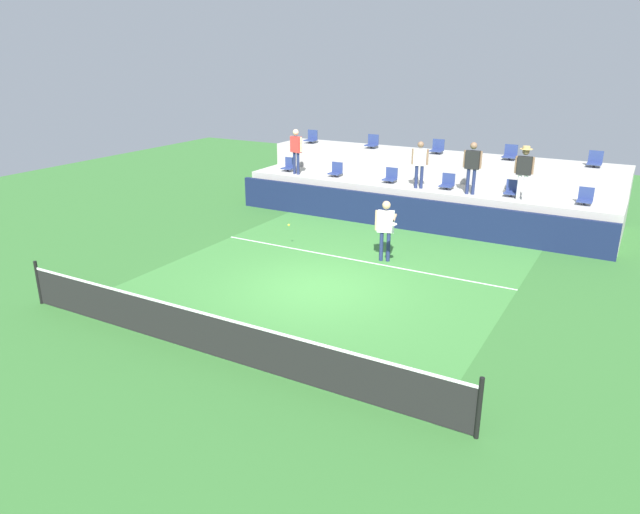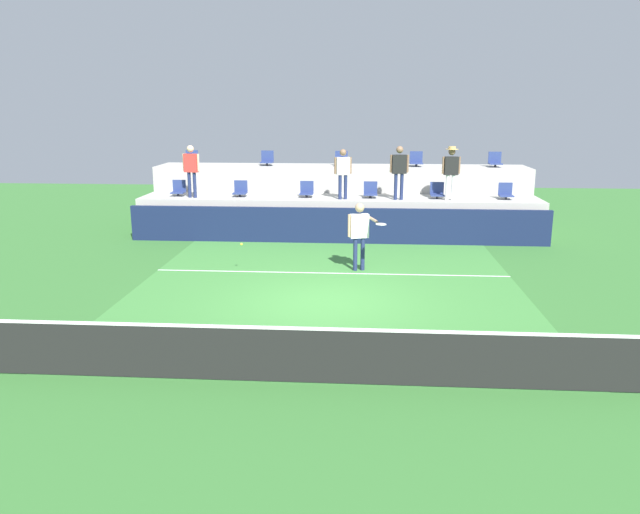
{
  "view_description": "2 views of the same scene",
  "coord_description": "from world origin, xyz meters",
  "px_view_note": "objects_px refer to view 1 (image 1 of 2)",
  "views": [
    {
      "loc": [
        6.82,
        -11.82,
        5.68
      ],
      "look_at": [
        0.63,
        -0.84,
        1.21
      ],
      "focal_mm": 32.75,
      "sensor_mm": 36.0,
      "label": 1
    },
    {
      "loc": [
        0.79,
        -12.64,
        4.14
      ],
      "look_at": [
        -0.09,
        -0.13,
        1.05
      ],
      "focal_mm": 34.39,
      "sensor_mm": 36.0,
      "label": 2
    }
  ],
  "objects_px": {
    "stadium_chair_upper_right": "(510,154)",
    "spectator_in_white": "(296,147)",
    "stadium_chair_upper_center": "(437,148)",
    "stadium_chair_lower_mid_left": "(391,176)",
    "stadium_chair_lower_left": "(336,171)",
    "stadium_chair_lower_mid_right": "(447,183)",
    "spectator_in_grey": "(472,163)",
    "tennis_ball": "(289,225)",
    "stadium_chair_upper_left": "(372,143)",
    "spectator_with_hat": "(524,168)",
    "spectator_leaning_on_rail": "(420,161)",
    "tennis_player": "(386,225)",
    "stadium_chair_upper_far_left": "(312,138)",
    "stadium_chair_lower_far_right": "(585,198)",
    "stadium_chair_upper_far_right": "(595,160)",
    "stadium_chair_lower_right": "(512,190)",
    "stadium_chair_lower_far_left": "(289,165)"
  },
  "relations": [
    {
      "from": "stadium_chair_upper_far_left",
      "to": "spectator_in_white",
      "type": "bearing_deg",
      "value": -74.67
    },
    {
      "from": "stadium_chair_lower_mid_right",
      "to": "tennis_ball",
      "type": "bearing_deg",
      "value": -124.41
    },
    {
      "from": "tennis_player",
      "to": "tennis_ball",
      "type": "bearing_deg",
      "value": -173.78
    },
    {
      "from": "stadium_chair_lower_left",
      "to": "spectator_in_grey",
      "type": "xyz_separation_m",
      "value": [
        5.16,
        -0.38,
        0.8
      ]
    },
    {
      "from": "stadium_chair_lower_right",
      "to": "stadium_chair_upper_far_left",
      "type": "height_order",
      "value": "stadium_chair_upper_far_left"
    },
    {
      "from": "tennis_ball",
      "to": "spectator_in_grey",
      "type": "bearing_deg",
      "value": 46.69
    },
    {
      "from": "stadium_chair_lower_mid_right",
      "to": "stadium_chair_upper_center",
      "type": "height_order",
      "value": "stadium_chair_upper_center"
    },
    {
      "from": "stadium_chair_upper_center",
      "to": "tennis_player",
      "type": "bearing_deg",
      "value": -83.49
    },
    {
      "from": "stadium_chair_upper_far_right",
      "to": "spectator_with_hat",
      "type": "xyz_separation_m",
      "value": [
        -1.79,
        -2.18,
        -0.04
      ]
    },
    {
      "from": "tennis_ball",
      "to": "stadium_chair_lower_mid_right",
      "type": "bearing_deg",
      "value": 55.59
    },
    {
      "from": "stadium_chair_upper_far_right",
      "to": "stadium_chair_upper_center",
      "type": "bearing_deg",
      "value": 180.0
    },
    {
      "from": "stadium_chair_upper_right",
      "to": "spectator_with_hat",
      "type": "distance_m",
      "value": 2.36
    },
    {
      "from": "stadium_chair_lower_far_right",
      "to": "stadium_chair_upper_left",
      "type": "distance_m",
      "value": 8.21
    },
    {
      "from": "tennis_player",
      "to": "stadium_chair_lower_left",
      "type": "bearing_deg",
      "value": 131.39
    },
    {
      "from": "stadium_chair_upper_far_left",
      "to": "spectator_leaning_on_rail",
      "type": "xyz_separation_m",
      "value": [
        5.49,
        -2.18,
        -0.12
      ]
    },
    {
      "from": "stadium_chair_upper_right",
      "to": "tennis_player",
      "type": "height_order",
      "value": "stadium_chair_upper_right"
    },
    {
      "from": "stadium_chair_upper_left",
      "to": "spectator_with_hat",
      "type": "xyz_separation_m",
      "value": [
        6.15,
        -2.18,
        -0.04
      ]
    },
    {
      "from": "stadium_chair_lower_far_left",
      "to": "tennis_ball",
      "type": "xyz_separation_m",
      "value": [
        3.04,
        -4.84,
        -0.74
      ]
    },
    {
      "from": "stadium_chair_lower_right",
      "to": "stadium_chair_upper_left",
      "type": "bearing_deg",
      "value": 162.74
    },
    {
      "from": "stadium_chair_upper_far_left",
      "to": "spectator_leaning_on_rail",
      "type": "height_order",
      "value": "spectator_leaning_on_rail"
    },
    {
      "from": "stadium_chair_lower_far_right",
      "to": "stadium_chair_lower_left",
      "type": "bearing_deg",
      "value": 180.0
    },
    {
      "from": "stadium_chair_upper_center",
      "to": "stadium_chair_upper_right",
      "type": "xyz_separation_m",
      "value": [
        2.61,
        0.0,
        0.0
      ]
    },
    {
      "from": "spectator_in_white",
      "to": "tennis_ball",
      "type": "bearing_deg",
      "value": -61.02
    },
    {
      "from": "stadium_chair_lower_mid_right",
      "to": "stadium_chair_lower_far_right",
      "type": "relative_size",
      "value": 1.0
    },
    {
      "from": "spectator_in_grey",
      "to": "tennis_ball",
      "type": "height_order",
      "value": "spectator_in_grey"
    },
    {
      "from": "stadium_chair_upper_far_left",
      "to": "stadium_chair_upper_left",
      "type": "bearing_deg",
      "value": 0.0
    },
    {
      "from": "stadium_chair_upper_left",
      "to": "stadium_chair_upper_right",
      "type": "distance_m",
      "value": 5.24
    },
    {
      "from": "stadium_chair_lower_right",
      "to": "tennis_player",
      "type": "xyz_separation_m",
      "value": [
        -2.45,
        -4.51,
        -0.38
      ]
    },
    {
      "from": "spectator_in_grey",
      "to": "tennis_ball",
      "type": "distance_m",
      "value": 6.31
    },
    {
      "from": "stadium_chair_upper_far_right",
      "to": "spectator_leaning_on_rail",
      "type": "distance_m",
      "value": 5.62
    },
    {
      "from": "stadium_chair_upper_far_left",
      "to": "spectator_leaning_on_rail",
      "type": "distance_m",
      "value": 5.91
    },
    {
      "from": "stadium_chair_lower_far_left",
      "to": "stadium_chair_upper_center",
      "type": "relative_size",
      "value": 1.0
    },
    {
      "from": "stadium_chair_upper_far_left",
      "to": "stadium_chair_lower_far_right",
      "type": "bearing_deg",
      "value": -9.55
    },
    {
      "from": "stadium_chair_lower_left",
      "to": "stadium_chair_lower_mid_right",
      "type": "relative_size",
      "value": 1.0
    },
    {
      "from": "stadium_chair_lower_mid_right",
      "to": "stadium_chair_lower_left",
      "type": "bearing_deg",
      "value": 180.0
    },
    {
      "from": "stadium_chair_lower_far_left",
      "to": "spectator_leaning_on_rail",
      "type": "height_order",
      "value": "spectator_leaning_on_rail"
    },
    {
      "from": "stadium_chair_upper_left",
      "to": "spectator_leaning_on_rail",
      "type": "bearing_deg",
      "value": -38.35
    },
    {
      "from": "spectator_leaning_on_rail",
      "to": "stadium_chair_lower_mid_left",
      "type": "bearing_deg",
      "value": 162.17
    },
    {
      "from": "stadium_chair_upper_right",
      "to": "stadium_chair_upper_far_right",
      "type": "relative_size",
      "value": 1.0
    },
    {
      "from": "stadium_chair_upper_right",
      "to": "spectator_leaning_on_rail",
      "type": "distance_m",
      "value": 3.31
    },
    {
      "from": "stadium_chair_upper_center",
      "to": "stadium_chair_lower_mid_right",
      "type": "bearing_deg",
      "value": -60.44
    },
    {
      "from": "stadium_chair_upper_far_right",
      "to": "spectator_in_white",
      "type": "xyz_separation_m",
      "value": [
        -10.07,
        -2.18,
        -0.05
      ]
    },
    {
      "from": "stadium_chair_lower_right",
      "to": "spectator_in_grey",
      "type": "xyz_separation_m",
      "value": [
        -1.26,
        -0.38,
        0.8
      ]
    },
    {
      "from": "stadium_chair_upper_center",
      "to": "stadium_chair_lower_mid_left",
      "type": "bearing_deg",
      "value": -120.49
    },
    {
      "from": "stadium_chair_lower_far_right",
      "to": "spectator_leaning_on_rail",
      "type": "distance_m",
      "value": 5.27
    },
    {
      "from": "stadium_chair_upper_far_left",
      "to": "stadium_chair_upper_center",
      "type": "height_order",
      "value": "same"
    },
    {
      "from": "stadium_chair_lower_far_right",
      "to": "stadium_chair_upper_far_right",
      "type": "xyz_separation_m",
      "value": [
        -0.03,
        1.8,
        0.85
      ]
    },
    {
      "from": "stadium_chair_lower_mid_right",
      "to": "stadium_chair_lower_far_right",
      "type": "xyz_separation_m",
      "value": [
        4.32,
        0.0,
        0.0
      ]
    },
    {
      "from": "stadium_chair_upper_right",
      "to": "spectator_in_white",
      "type": "relative_size",
      "value": 0.31
    },
    {
      "from": "stadium_chair_lower_far_right",
      "to": "stadium_chair_upper_left",
      "type": "xyz_separation_m",
      "value": [
        -7.97,
        1.8,
        0.85
      ]
    }
  ]
}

